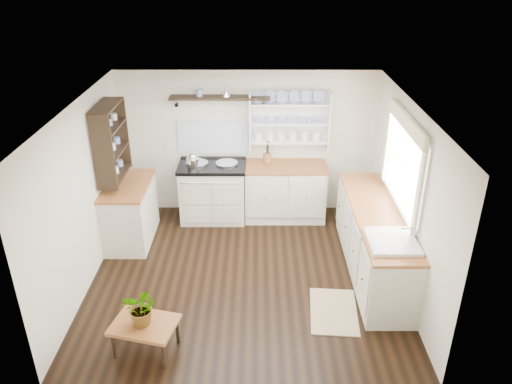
{
  "coord_description": "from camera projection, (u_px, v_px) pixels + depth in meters",
  "views": [
    {
      "loc": [
        0.16,
        -5.5,
        3.92
      ],
      "look_at": [
        0.15,
        0.25,
        1.1
      ],
      "focal_mm": 35.0,
      "sensor_mm": 36.0,
      "label": 1
    }
  ],
  "objects": [
    {
      "name": "kettle",
      "position": [
        192.0,
        160.0,
        7.51
      ],
      "size": [
        0.18,
        0.18,
        0.22
      ],
      "primitive_type": null,
      "color": "silver",
      "rests_on": "aga_cooker"
    },
    {
      "name": "high_shelf",
      "position": [
        220.0,
        98.0,
        7.42
      ],
      "size": [
        1.5,
        0.29,
        0.16
      ],
      "color": "black",
      "rests_on": "wall_back"
    },
    {
      "name": "wall_left",
      "position": [
        83.0,
        197.0,
        6.17
      ],
      "size": [
        0.02,
        3.8,
        2.3
      ],
      "primitive_type": "cube",
      "color": "#EDE6CC",
      "rests_on": "ground"
    },
    {
      "name": "back_cabinets",
      "position": [
        285.0,
        191.0,
        7.9
      ],
      "size": [
        1.27,
        0.63,
        0.9
      ],
      "color": "beige",
      "rests_on": "floor"
    },
    {
      "name": "left_shelving",
      "position": [
        111.0,
        141.0,
        6.8
      ],
      "size": [
        0.28,
        0.8,
        1.05
      ],
      "primitive_type": "cube",
      "color": "black",
      "rests_on": "wall_left"
    },
    {
      "name": "floor",
      "position": [
        245.0,
        274.0,
        6.67
      ],
      "size": [
        4.0,
        3.8,
        0.01
      ],
      "primitive_type": "cube",
      "color": "black",
      "rests_on": "ground"
    },
    {
      "name": "center_table",
      "position": [
        145.0,
        327.0,
        5.28
      ],
      "size": [
        0.76,
        0.62,
        0.36
      ],
      "rotation": [
        0.0,
        0.0,
        -0.24
      ],
      "color": "brown",
      "rests_on": "floor"
    },
    {
      "name": "aga_cooker",
      "position": [
        213.0,
        191.0,
        7.87
      ],
      "size": [
        1.04,
        0.72,
        0.96
      ],
      "color": "beige",
      "rests_on": "floor"
    },
    {
      "name": "wall_right",
      "position": [
        406.0,
        198.0,
        6.16
      ],
      "size": [
        0.02,
        3.8,
        2.3
      ],
      "primitive_type": "cube",
      "color": "#EDE6CC",
      "rests_on": "ground"
    },
    {
      "name": "right_cabinets",
      "position": [
        374.0,
        241.0,
        6.55
      ],
      "size": [
        0.62,
        2.43,
        0.9
      ],
      "color": "beige",
      "rests_on": "floor"
    },
    {
      "name": "floor_rug",
      "position": [
        334.0,
        311.0,
        5.97
      ],
      "size": [
        0.61,
        0.89,
        0.02
      ],
      "primitive_type": "cube",
      "rotation": [
        0.0,
        0.0,
        -0.08
      ],
      "color": "olive",
      "rests_on": "floor"
    },
    {
      "name": "plate_rack",
      "position": [
        289.0,
        119.0,
        7.65
      ],
      "size": [
        1.2,
        0.22,
        0.9
      ],
      "color": "white",
      "rests_on": "wall_back"
    },
    {
      "name": "ceiling",
      "position": [
        243.0,
        107.0,
        5.66
      ],
      "size": [
        4.0,
        3.8,
        0.01
      ],
      "primitive_type": "cube",
      "color": "white",
      "rests_on": "wall_back"
    },
    {
      "name": "wall_back",
      "position": [
        247.0,
        143.0,
        7.87
      ],
      "size": [
        4.0,
        0.02,
        2.3
      ],
      "primitive_type": "cube",
      "color": "#EDE6CC",
      "rests_on": "ground"
    },
    {
      "name": "left_cabinets",
      "position": [
        130.0,
        211.0,
        7.28
      ],
      "size": [
        0.62,
        1.13,
        0.9
      ],
      "color": "beige",
      "rests_on": "floor"
    },
    {
      "name": "utensil_crock",
      "position": [
        267.0,
        158.0,
        7.74
      ],
      "size": [
        0.13,
        0.13,
        0.15
      ],
      "primitive_type": "cylinder",
      "color": "olive",
      "rests_on": "back_cabinets"
    },
    {
      "name": "potted_plant",
      "position": [
        142.0,
        308.0,
        5.17
      ],
      "size": [
        0.47,
        0.44,
        0.41
      ],
      "primitive_type": "imported",
      "rotation": [
        0.0,
        0.0,
        -0.42
      ],
      "color": "#3F7233",
      "rests_on": "center_table"
    },
    {
      "name": "window",
      "position": [
        403.0,
        162.0,
        6.11
      ],
      "size": [
        0.08,
        1.55,
        1.22
      ],
      "color": "white",
      "rests_on": "wall_right"
    },
    {
      "name": "belfast_sink",
      "position": [
        391.0,
        250.0,
        5.73
      ],
      "size": [
        0.55,
        0.6,
        0.45
      ],
      "color": "white",
      "rests_on": "right_cabinets"
    }
  ]
}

